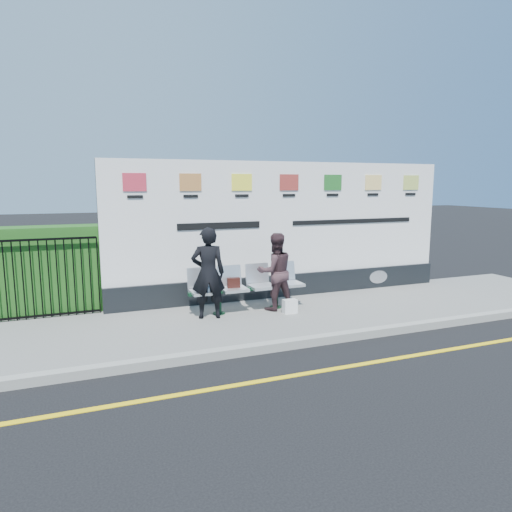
{
  "coord_description": "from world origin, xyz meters",
  "views": [
    {
      "loc": [
        -3.84,
        -5.39,
        2.63
      ],
      "look_at": [
        -0.67,
        2.76,
        1.25
      ],
      "focal_mm": 32.0,
      "sensor_mm": 36.0,
      "label": 1
    }
  ],
  "objects_px": {
    "billboard": "(287,239)",
    "woman_left": "(208,273)",
    "bench": "(248,298)",
    "woman_right": "(275,272)"
  },
  "relations": [
    {
      "from": "bench",
      "to": "woman_right",
      "type": "distance_m",
      "value": 0.77
    },
    {
      "from": "bench",
      "to": "woman_left",
      "type": "distance_m",
      "value": 1.08
    },
    {
      "from": "bench",
      "to": "woman_left",
      "type": "xyz_separation_m",
      "value": [
        -0.87,
        -0.19,
        0.62
      ]
    },
    {
      "from": "billboard",
      "to": "woman_left",
      "type": "distance_m",
      "value": 2.45
    },
    {
      "from": "bench",
      "to": "billboard",
      "type": "bearing_deg",
      "value": 34.75
    },
    {
      "from": "bench",
      "to": "woman_right",
      "type": "bearing_deg",
      "value": -12.31
    },
    {
      "from": "billboard",
      "to": "woman_left",
      "type": "height_order",
      "value": "billboard"
    },
    {
      "from": "billboard",
      "to": "woman_right",
      "type": "relative_size",
      "value": 5.14
    },
    {
      "from": "billboard",
      "to": "woman_left",
      "type": "relative_size",
      "value": 4.63
    },
    {
      "from": "billboard",
      "to": "bench",
      "type": "height_order",
      "value": "billboard"
    }
  ]
}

